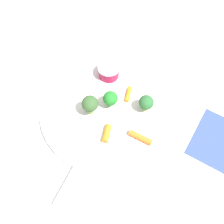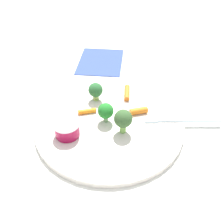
% 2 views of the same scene
% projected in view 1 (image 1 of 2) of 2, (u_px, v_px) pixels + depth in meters
% --- Properties ---
extents(ground_plane, '(2.40, 2.40, 0.00)m').
position_uv_depth(ground_plane, '(109.00, 110.00, 0.65)').
color(ground_plane, white).
extents(plate, '(0.31, 0.31, 0.01)m').
position_uv_depth(plate, '(109.00, 109.00, 0.64)').
color(plate, silver).
rests_on(plate, ground_plane).
extents(sauce_cup, '(0.05, 0.05, 0.03)m').
position_uv_depth(sauce_cup, '(109.00, 71.00, 0.67)').
color(sauce_cup, '#9C103A').
rests_on(sauce_cup, plate).
extents(broccoli_floret_0, '(0.03, 0.03, 0.04)m').
position_uv_depth(broccoli_floret_0, '(109.00, 98.00, 0.62)').
color(broccoli_floret_0, '#80AF74').
rests_on(broccoli_floret_0, plate).
extents(broccoli_floret_1, '(0.03, 0.03, 0.04)m').
position_uv_depth(broccoli_floret_1, '(146.00, 103.00, 0.61)').
color(broccoli_floret_1, '#8CB359').
rests_on(broccoli_floret_1, plate).
extents(broccoli_floret_2, '(0.04, 0.04, 0.05)m').
position_uv_depth(broccoli_floret_2, '(90.00, 104.00, 0.60)').
color(broccoli_floret_2, '#85C358').
rests_on(broccoli_floret_2, plate).
extents(carrot_stick_0, '(0.02, 0.04, 0.01)m').
position_uv_depth(carrot_stick_0, '(128.00, 94.00, 0.65)').
color(carrot_stick_0, orange).
rests_on(carrot_stick_0, plate).
extents(carrot_stick_1, '(0.03, 0.04, 0.01)m').
position_uv_depth(carrot_stick_1, '(107.00, 133.00, 0.60)').
color(carrot_stick_1, orange).
rests_on(carrot_stick_1, plate).
extents(carrot_stick_2, '(0.05, 0.02, 0.01)m').
position_uv_depth(carrot_stick_2, '(140.00, 137.00, 0.59)').
color(carrot_stick_2, orange).
rests_on(carrot_stick_2, plate).
extents(fork, '(0.03, 0.16, 0.00)m').
position_uv_depth(fork, '(76.00, 165.00, 0.57)').
color(fork, '#ADC2C9').
rests_on(fork, plate).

